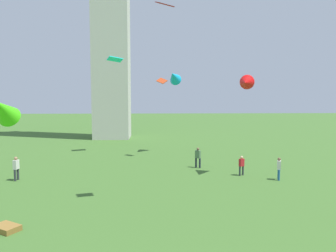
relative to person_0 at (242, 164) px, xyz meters
The scene contains 11 objects.
person_0 is the anchor object (origin of this frame).
person_1 17.76m from the person_0, behind, with size 0.33×0.57×1.84m.
person_4 4.39m from the person_0, 136.33° to the left, with size 0.55×0.52×1.84m.
person_5 2.93m from the person_0, 31.09° to the right, with size 0.39×0.52×1.75m.
kite_flying_0 18.19m from the person_0, 167.53° to the right, with size 1.58×2.65×2.41m.
kite_flying_2 19.01m from the person_0, 135.18° to the left, with size 1.94×1.66×0.58m.
kite_flying_3 14.20m from the person_0, 114.32° to the left, with size 1.90×2.47×1.85m.
kite_flying_4 6.66m from the person_0, 36.97° to the right, with size 1.75×2.06×1.31m.
kite_flying_5 14.22m from the person_0, 134.19° to the right, with size 1.12×0.94×0.41m.
kite_flying_6 12.61m from the person_0, 127.60° to the left, with size 1.23×1.07×0.72m.
kite_bundle_0 17.56m from the person_0, 144.19° to the right, with size 1.26×0.83×0.27m, color olive.
Camera 1 is at (0.69, -6.53, 6.38)m, focal length 34.03 mm.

